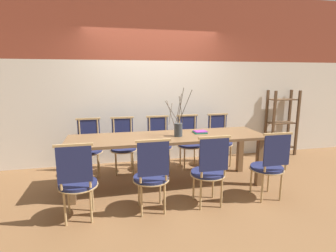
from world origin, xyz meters
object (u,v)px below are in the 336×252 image
(chair_far_center, at_px, (159,142))
(dining_table, at_px, (168,142))
(chair_near_center, at_px, (209,169))
(vase_centerpiece, at_px, (178,128))
(book_stack, at_px, (200,132))
(shelving_rack, at_px, (281,123))

(chair_far_center, bearing_deg, dining_table, 89.52)
(chair_near_center, xyz_separation_m, vase_centerpiece, (-0.23, 0.70, 0.40))
(dining_table, xyz_separation_m, book_stack, (0.53, 0.09, 0.11))
(shelving_rack, bearing_deg, dining_table, -158.50)
(chair_far_center, bearing_deg, vase_centerpiece, 99.70)
(book_stack, bearing_deg, chair_near_center, -101.21)
(chair_near_center, bearing_deg, vase_centerpiece, 107.96)
(chair_near_center, bearing_deg, dining_table, 116.23)
(dining_table, xyz_separation_m, chair_near_center, (0.37, -0.75, -0.18))
(book_stack, relative_size, shelving_rack, 0.15)
(chair_near_center, height_order, vase_centerpiece, vase_centerpiece)
(dining_table, relative_size, shelving_rack, 2.15)
(chair_far_center, xyz_separation_m, book_stack, (0.53, -0.66, 0.30))
(chair_near_center, bearing_deg, book_stack, 78.79)
(dining_table, bearing_deg, shelving_rack, 21.50)
(chair_far_center, distance_m, book_stack, 0.90)
(chair_near_center, xyz_separation_m, book_stack, (0.17, 0.83, 0.30))
(chair_near_center, relative_size, shelving_rack, 0.70)
(dining_table, bearing_deg, vase_centerpiece, -20.08)
(book_stack, distance_m, shelving_rack, 2.38)
(chair_near_center, distance_m, book_stack, 0.90)
(dining_table, bearing_deg, chair_far_center, 89.52)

